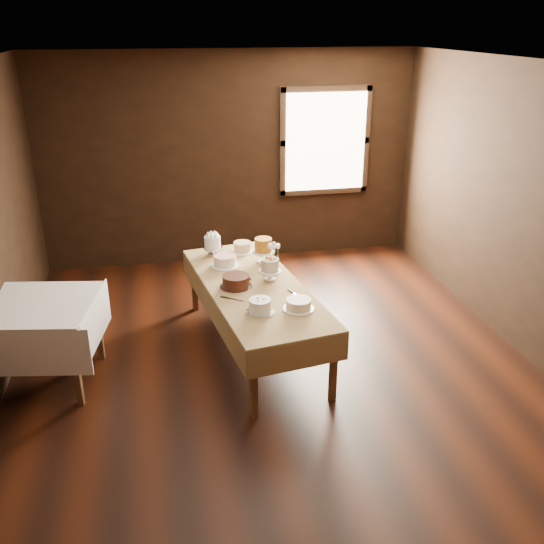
# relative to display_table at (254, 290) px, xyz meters

# --- Properties ---
(floor) EXTENTS (5.00, 6.00, 0.01)m
(floor) POSITION_rel_display_table_xyz_m (0.13, -0.44, -0.67)
(floor) COLOR black
(floor) RESTS_ON ground
(ceiling) EXTENTS (5.00, 6.00, 0.01)m
(ceiling) POSITION_rel_display_table_xyz_m (0.13, -0.44, 2.13)
(ceiling) COLOR beige
(ceiling) RESTS_ON wall_back
(wall_back) EXTENTS (5.00, 0.02, 2.80)m
(wall_back) POSITION_rel_display_table_xyz_m (0.13, 2.56, 0.73)
(wall_back) COLOR black
(wall_back) RESTS_ON ground
(wall_front) EXTENTS (5.00, 0.02, 2.80)m
(wall_front) POSITION_rel_display_table_xyz_m (0.13, -3.44, 0.73)
(wall_front) COLOR black
(wall_front) RESTS_ON ground
(wall_right) EXTENTS (0.02, 6.00, 2.80)m
(wall_right) POSITION_rel_display_table_xyz_m (2.63, -0.44, 0.73)
(wall_right) COLOR black
(wall_right) RESTS_ON ground
(window) EXTENTS (1.10, 0.05, 1.30)m
(window) POSITION_rel_display_table_xyz_m (1.43, 2.50, 0.93)
(window) COLOR #FFEABF
(window) RESTS_ON wall_back
(display_table) EXTENTS (1.25, 2.43, 0.72)m
(display_table) POSITION_rel_display_table_xyz_m (0.00, 0.00, 0.00)
(display_table) COLOR #4D321B
(display_table) RESTS_ON ground
(side_table) EXTENTS (1.10, 1.10, 0.81)m
(side_table) POSITION_rel_display_table_xyz_m (-1.98, -0.20, 0.04)
(side_table) COLOR #4D321B
(side_table) RESTS_ON ground
(cake_meringue) EXTENTS (0.22, 0.22, 0.23)m
(cake_meringue) POSITION_rel_display_table_xyz_m (-0.31, 0.88, 0.16)
(cake_meringue) COLOR silver
(cake_meringue) RESTS_ON display_table
(cake_speckled) EXTENTS (0.25, 0.25, 0.12)m
(cake_speckled) POSITION_rel_display_table_xyz_m (0.03, 0.90, 0.11)
(cake_speckled) COLOR white
(cake_speckled) RESTS_ON display_table
(cake_lattice) EXTENTS (0.31, 0.31, 0.11)m
(cake_lattice) POSITION_rel_display_table_xyz_m (-0.22, 0.53, 0.10)
(cake_lattice) COLOR white
(cake_lattice) RESTS_ON display_table
(cake_caramel) EXTENTS (0.25, 0.25, 0.28)m
(cake_caramel) POSITION_rel_display_table_xyz_m (0.20, 0.56, 0.17)
(cake_caramel) COLOR white
(cake_caramel) RESTS_ON display_table
(cake_chocolate) EXTENTS (0.37, 0.37, 0.12)m
(cake_chocolate) POSITION_rel_display_table_xyz_m (-0.18, -0.02, 0.11)
(cake_chocolate) COLOR silver
(cake_chocolate) RESTS_ON display_table
(cake_flowers) EXTENTS (0.23, 0.23, 0.24)m
(cake_flowers) POSITION_rel_display_table_xyz_m (0.18, 0.09, 0.16)
(cake_flowers) COLOR white
(cake_flowers) RESTS_ON display_table
(cake_swirl) EXTENTS (0.25, 0.25, 0.13)m
(cake_swirl) POSITION_rel_display_table_xyz_m (-0.05, -0.59, 0.11)
(cake_swirl) COLOR silver
(cake_swirl) RESTS_ON display_table
(cake_cream) EXTENTS (0.28, 0.28, 0.10)m
(cake_cream) POSITION_rel_display_table_xyz_m (0.30, -0.60, 0.10)
(cake_cream) COLOR white
(cake_cream) RESTS_ON display_table
(cake_server_b) EXTENTS (0.09, 0.24, 0.01)m
(cake_server_b) POSITION_rel_display_table_xyz_m (0.36, -0.33, 0.06)
(cake_server_b) COLOR silver
(cake_server_b) RESTS_ON display_table
(cake_server_c) EXTENTS (0.06, 0.24, 0.01)m
(cake_server_c) POSITION_rel_display_table_xyz_m (-0.04, 0.28, 0.06)
(cake_server_c) COLOR silver
(cake_server_c) RESTS_ON display_table
(cake_server_d) EXTENTS (0.14, 0.22, 0.01)m
(cake_server_d) POSITION_rel_display_table_xyz_m (0.22, 0.35, 0.06)
(cake_server_d) COLOR silver
(cake_server_d) RESTS_ON display_table
(cake_server_e) EXTENTS (0.21, 0.16, 0.01)m
(cake_server_e) POSITION_rel_display_table_xyz_m (-0.22, -0.30, 0.06)
(cake_server_e) COLOR silver
(cake_server_e) RESTS_ON display_table
(flower_vase) EXTENTS (0.14, 0.14, 0.12)m
(flower_vase) POSITION_rel_display_table_xyz_m (0.25, 0.25, 0.11)
(flower_vase) COLOR #2D2823
(flower_vase) RESTS_ON display_table
(flower_bouquet) EXTENTS (0.14, 0.14, 0.20)m
(flower_bouquet) POSITION_rel_display_table_xyz_m (0.25, 0.25, 0.29)
(flower_bouquet) COLOR white
(flower_bouquet) RESTS_ON flower_vase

